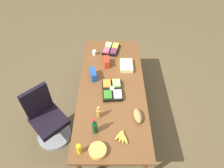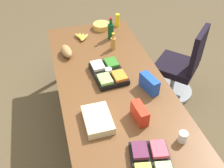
{
  "view_description": "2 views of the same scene",
  "coord_description": "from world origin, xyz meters",
  "px_view_note": "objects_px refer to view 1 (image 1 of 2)",
  "views": [
    {
      "loc": [
        2.19,
        0.01,
        3.11
      ],
      "look_at": [
        0.0,
        0.0,
        0.81
      ],
      "focal_mm": 31.97,
      "sensor_mm": 36.0,
      "label": 1
    },
    {
      "loc": [
        -1.8,
        0.52,
        2.36
      ],
      "look_at": [
        -0.09,
        0.03,
        0.83
      ],
      "focal_mm": 40.2,
      "sensor_mm": 36.0,
      "label": 2
    }
  ],
  "objects_px": {
    "dressing_bottle": "(99,113)",
    "veggie_tray": "(112,90)",
    "fruit_platter": "(111,49)",
    "chip_bag_blue": "(93,74)",
    "banana_bunch": "(122,136)",
    "chip_bowl": "(98,151)",
    "conference_table": "(112,89)",
    "bread_loaf": "(138,116)",
    "wine_bottle": "(95,127)",
    "mustard_bottle": "(79,149)",
    "sheet_cake": "(126,66)",
    "office_chair": "(48,121)",
    "chip_bag_red": "(107,62)",
    "paper_cup": "(94,53)"
  },
  "relations": [
    {
      "from": "conference_table",
      "to": "paper_cup",
      "type": "height_order",
      "value": "paper_cup"
    },
    {
      "from": "dressing_bottle",
      "to": "sheet_cake",
      "type": "relative_size",
      "value": 0.64
    },
    {
      "from": "conference_table",
      "to": "banana_bunch",
      "type": "relative_size",
      "value": 12.01
    },
    {
      "from": "office_chair",
      "to": "veggie_tray",
      "type": "xyz_separation_m",
      "value": [
        -0.3,
        1.03,
        0.41
      ]
    },
    {
      "from": "fruit_platter",
      "to": "sheet_cake",
      "type": "distance_m",
      "value": 0.56
    },
    {
      "from": "wine_bottle",
      "to": "fruit_platter",
      "type": "xyz_separation_m",
      "value": [
        -1.77,
        0.2,
        -0.07
      ]
    },
    {
      "from": "banana_bunch",
      "to": "chip_bag_blue",
      "type": "distance_m",
      "value": 1.19
    },
    {
      "from": "dressing_bottle",
      "to": "chip_bowl",
      "type": "relative_size",
      "value": 0.95
    },
    {
      "from": "wine_bottle",
      "to": "banana_bunch",
      "type": "bearing_deg",
      "value": 76.24
    },
    {
      "from": "banana_bunch",
      "to": "chip_bag_blue",
      "type": "height_order",
      "value": "chip_bag_blue"
    },
    {
      "from": "paper_cup",
      "to": "chip_bag_blue",
      "type": "xyz_separation_m",
      "value": [
        0.62,
        0.02,
        0.03
      ]
    },
    {
      "from": "veggie_tray",
      "to": "office_chair",
      "type": "bearing_deg",
      "value": -73.81
    },
    {
      "from": "wine_bottle",
      "to": "chip_bowl",
      "type": "distance_m",
      "value": 0.3
    },
    {
      "from": "sheet_cake",
      "to": "paper_cup",
      "type": "bearing_deg",
      "value": -121.36
    },
    {
      "from": "conference_table",
      "to": "chip_bag_blue",
      "type": "bearing_deg",
      "value": -121.84
    },
    {
      "from": "fruit_platter",
      "to": "wine_bottle",
      "type": "bearing_deg",
      "value": -6.45
    },
    {
      "from": "wine_bottle",
      "to": "mustard_bottle",
      "type": "height_order",
      "value": "wine_bottle"
    },
    {
      "from": "conference_table",
      "to": "paper_cup",
      "type": "xyz_separation_m",
      "value": [
        -0.81,
        -0.33,
        0.11
      ]
    },
    {
      "from": "office_chair",
      "to": "sheet_cake",
      "type": "distance_m",
      "value": 1.6
    },
    {
      "from": "bread_loaf",
      "to": "chip_bag_blue",
      "type": "height_order",
      "value": "chip_bag_blue"
    },
    {
      "from": "dressing_bottle",
      "to": "banana_bunch",
      "type": "bearing_deg",
      "value": 43.76
    },
    {
      "from": "fruit_platter",
      "to": "chip_bag_blue",
      "type": "distance_m",
      "value": 0.81
    },
    {
      "from": "banana_bunch",
      "to": "bread_loaf",
      "type": "xyz_separation_m",
      "value": [
        -0.3,
        0.23,
        0.03
      ]
    },
    {
      "from": "mustard_bottle",
      "to": "chip_bowl",
      "type": "height_order",
      "value": "mustard_bottle"
    },
    {
      "from": "dressing_bottle",
      "to": "banana_bunch",
      "type": "relative_size",
      "value": 0.98
    },
    {
      "from": "paper_cup",
      "to": "bread_loaf",
      "type": "distance_m",
      "value": 1.58
    },
    {
      "from": "paper_cup",
      "to": "veggie_tray",
      "type": "distance_m",
      "value": 0.99
    },
    {
      "from": "chip_bag_red",
      "to": "veggie_tray",
      "type": "bearing_deg",
      "value": 8.54
    },
    {
      "from": "dressing_bottle",
      "to": "wine_bottle",
      "type": "height_order",
      "value": "wine_bottle"
    },
    {
      "from": "banana_bunch",
      "to": "chip_bowl",
      "type": "bearing_deg",
      "value": -57.02
    },
    {
      "from": "office_chair",
      "to": "fruit_platter",
      "type": "xyz_separation_m",
      "value": [
        -1.36,
        1.0,
        0.41
      ]
    },
    {
      "from": "sheet_cake",
      "to": "chip_bag_blue",
      "type": "height_order",
      "value": "chip_bag_blue"
    },
    {
      "from": "bread_loaf",
      "to": "veggie_tray",
      "type": "relative_size",
      "value": 0.55
    },
    {
      "from": "chip_bag_blue",
      "to": "chip_bag_red",
      "type": "bearing_deg",
      "value": 146.1
    },
    {
      "from": "office_chair",
      "to": "sheet_cake",
      "type": "bearing_deg",
      "value": 124.4
    },
    {
      "from": "mustard_bottle",
      "to": "veggie_tray",
      "type": "height_order",
      "value": "mustard_bottle"
    },
    {
      "from": "banana_bunch",
      "to": "chip_bag_red",
      "type": "bearing_deg",
      "value": -171.12
    },
    {
      "from": "veggie_tray",
      "to": "sheet_cake",
      "type": "relative_size",
      "value": 1.38
    },
    {
      "from": "mustard_bottle",
      "to": "sheet_cake",
      "type": "bearing_deg",
      "value": 157.67
    },
    {
      "from": "conference_table",
      "to": "mustard_bottle",
      "type": "relative_size",
      "value": 15.09
    },
    {
      "from": "dressing_bottle",
      "to": "chip_bag_blue",
      "type": "bearing_deg",
      "value": -170.74
    },
    {
      "from": "dressing_bottle",
      "to": "fruit_platter",
      "type": "xyz_separation_m",
      "value": [
        -1.53,
        0.16,
        -0.05
      ]
    },
    {
      "from": "dressing_bottle",
      "to": "veggie_tray",
      "type": "bearing_deg",
      "value": 158.37
    },
    {
      "from": "chip_bag_red",
      "to": "veggie_tray",
      "type": "xyz_separation_m",
      "value": [
        0.63,
        0.09,
        -0.03
      ]
    },
    {
      "from": "conference_table",
      "to": "veggie_tray",
      "type": "bearing_deg",
      "value": 2.55
    },
    {
      "from": "paper_cup",
      "to": "office_chair",
      "type": "bearing_deg",
      "value": -29.44
    },
    {
      "from": "wine_bottle",
      "to": "fruit_platter",
      "type": "bearing_deg",
      "value": 173.55
    },
    {
      "from": "conference_table",
      "to": "bread_loaf",
      "type": "xyz_separation_m",
      "value": [
        0.61,
        0.36,
        0.12
      ]
    },
    {
      "from": "banana_bunch",
      "to": "veggie_tray",
      "type": "xyz_separation_m",
      "value": [
        -0.79,
        -0.13,
        0.01
      ]
    },
    {
      "from": "wine_bottle",
      "to": "chip_bag_blue",
      "type": "distance_m",
      "value": 1.02
    }
  ]
}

